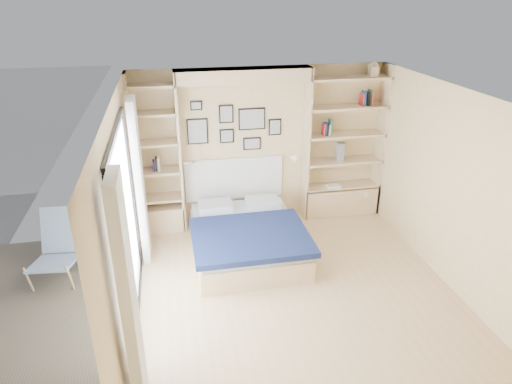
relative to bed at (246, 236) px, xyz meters
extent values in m
plane|color=tan|center=(0.45, -1.11, -0.26)|extent=(4.50, 4.50, 0.00)
plane|color=#D9C085|center=(0.45, 1.14, 0.99)|extent=(4.00, 0.00, 4.00)
plane|color=#D9C085|center=(0.45, -3.36, 0.99)|extent=(4.00, 0.00, 4.00)
plane|color=#D9C085|center=(-1.55, -1.11, 0.99)|extent=(0.00, 4.50, 4.50)
plane|color=#D9C085|center=(2.45, -1.11, 0.99)|extent=(0.00, 4.50, 4.50)
plane|color=white|center=(0.45, -1.11, 2.24)|extent=(4.50, 4.50, 0.00)
cube|color=#D1B083|center=(-0.85, 0.96, 0.99)|extent=(0.04, 0.35, 2.50)
cube|color=#D1B083|center=(1.15, 0.96, 0.99)|extent=(0.04, 0.35, 2.50)
cube|color=#D1B083|center=(0.15, 0.96, 2.14)|extent=(2.00, 0.35, 0.20)
cube|color=#D1B083|center=(2.43, 0.96, 0.99)|extent=(0.04, 0.35, 2.50)
cube|color=#D1B083|center=(-1.53, 0.96, 0.99)|extent=(0.04, 0.35, 2.50)
cube|color=#D1B083|center=(1.80, 0.96, -0.01)|extent=(1.30, 0.35, 0.50)
cube|color=#D1B083|center=(-1.20, 0.96, -0.06)|extent=(0.70, 0.35, 0.40)
cube|color=black|center=(-1.52, -1.11, 1.97)|extent=(0.04, 2.08, 0.06)
cube|color=black|center=(-1.52, -1.11, -0.23)|extent=(0.04, 2.08, 0.06)
cube|color=black|center=(-1.52, -2.13, 0.84)|extent=(0.04, 0.06, 2.20)
cube|color=black|center=(-1.52, -0.09, 0.84)|extent=(0.04, 0.06, 2.20)
cube|color=silver|center=(-1.53, -1.11, 0.86)|extent=(0.01, 2.00, 2.20)
cube|color=white|center=(-1.43, -2.41, 0.89)|extent=(0.10, 0.45, 2.30)
cube|color=white|center=(-1.43, 0.19, 0.89)|extent=(0.10, 0.45, 2.30)
cube|color=#D1B083|center=(1.80, 0.96, 0.24)|extent=(1.30, 0.35, 0.04)
cube|color=#D1B083|center=(1.80, 0.96, 0.69)|extent=(1.30, 0.35, 0.04)
cube|color=#D1B083|center=(1.80, 0.96, 1.14)|extent=(1.30, 0.35, 0.04)
cube|color=#D1B083|center=(1.80, 0.96, 1.59)|extent=(1.30, 0.35, 0.04)
cube|color=#D1B083|center=(1.80, 0.96, 2.04)|extent=(1.30, 0.35, 0.04)
cube|color=#D1B083|center=(-1.20, 0.96, 0.29)|extent=(0.70, 0.35, 0.04)
cube|color=#D1B083|center=(-1.20, 0.96, 0.74)|extent=(0.70, 0.35, 0.04)
cube|color=#D1B083|center=(-1.20, 0.96, 1.19)|extent=(0.70, 0.35, 0.04)
cube|color=#D1B083|center=(-1.20, 0.96, 1.64)|extent=(0.70, 0.35, 0.04)
cube|color=#D1B083|center=(-1.20, 0.96, 2.04)|extent=(0.70, 0.35, 0.04)
cube|color=#D1B083|center=(0.00, -0.02, -0.10)|extent=(1.49, 1.87, 0.33)
cube|color=#B6BBC6|center=(0.00, -0.02, 0.11)|extent=(1.45, 1.83, 0.10)
cube|color=#121C40|center=(0.00, -0.34, 0.18)|extent=(1.59, 1.31, 0.08)
cube|color=#B6BBC6|center=(-0.37, 0.61, 0.22)|extent=(0.51, 0.37, 0.12)
cube|color=#B6BBC6|center=(0.37, 0.61, 0.22)|extent=(0.51, 0.37, 0.12)
cube|color=white|center=(0.00, 1.11, 0.46)|extent=(1.59, 0.04, 0.70)
cube|color=black|center=(-0.55, 1.11, 1.29)|extent=(0.32, 0.02, 0.40)
cube|color=gray|center=(-0.55, 1.10, 1.29)|extent=(0.28, 0.01, 0.36)
cube|color=black|center=(-0.10, 1.11, 1.54)|extent=(0.22, 0.02, 0.28)
cube|color=gray|center=(-0.10, 1.10, 1.54)|extent=(0.18, 0.01, 0.24)
cube|color=black|center=(-0.10, 1.11, 1.19)|extent=(0.22, 0.02, 0.22)
cube|color=gray|center=(-0.10, 1.10, 1.19)|extent=(0.18, 0.01, 0.18)
cube|color=black|center=(0.30, 1.11, 1.44)|extent=(0.42, 0.02, 0.34)
cube|color=gray|center=(0.30, 1.10, 1.44)|extent=(0.38, 0.01, 0.30)
cube|color=black|center=(0.30, 1.11, 1.04)|extent=(0.28, 0.02, 0.20)
cube|color=gray|center=(0.30, 1.10, 1.04)|extent=(0.24, 0.01, 0.16)
cube|color=black|center=(0.67, 1.11, 1.29)|extent=(0.20, 0.02, 0.26)
cube|color=gray|center=(0.67, 1.10, 1.29)|extent=(0.16, 0.01, 0.22)
cube|color=black|center=(-0.55, 1.11, 1.69)|extent=(0.18, 0.02, 0.14)
cube|color=gray|center=(-0.55, 1.10, 1.69)|extent=(0.14, 0.01, 0.10)
cylinder|color=silver|center=(-0.71, 0.89, 0.86)|extent=(0.20, 0.02, 0.02)
cone|color=white|center=(-0.61, 0.89, 0.84)|extent=(0.13, 0.12, 0.15)
cylinder|color=silver|center=(1.01, 0.89, 0.86)|extent=(0.20, 0.02, 0.02)
cone|color=white|center=(0.91, 0.89, 0.84)|extent=(0.13, 0.12, 0.15)
cube|color=#A51E1E|center=(1.43, 0.96, 1.25)|extent=(0.02, 0.15, 0.18)
cube|color=navy|center=(1.45, 0.96, 1.26)|extent=(0.03, 0.15, 0.21)
cube|color=black|center=(1.48, 0.96, 1.25)|extent=(0.03, 0.15, 0.20)
cube|color=#BFB28C|center=(1.50, 0.96, 1.25)|extent=(0.04, 0.15, 0.18)
cube|color=#26593F|center=(1.54, 0.96, 1.28)|extent=(0.03, 0.15, 0.25)
cube|color=#A51E1E|center=(2.03, 0.96, 1.70)|extent=(0.02, 0.15, 0.19)
cube|color=navy|center=(2.05, 0.96, 1.72)|extent=(0.03, 0.15, 0.23)
cube|color=black|center=(2.12, 0.96, 1.71)|extent=(0.03, 0.15, 0.21)
cube|color=#BFB28C|center=(2.14, 0.96, 1.71)|extent=(0.04, 0.15, 0.20)
cube|color=#26593F|center=(2.16, 0.96, 1.73)|extent=(0.03, 0.15, 0.24)
cube|color=#A51E1E|center=(2.19, 0.96, 1.72)|extent=(0.03, 0.15, 0.22)
cube|color=navy|center=(-1.25, 0.96, 0.84)|extent=(0.02, 0.15, 0.16)
cube|color=black|center=(-1.21, 0.96, 0.86)|extent=(0.03, 0.15, 0.21)
cube|color=#BFB28C|center=(-1.17, 0.96, 0.87)|extent=(0.03, 0.15, 0.22)
cube|color=#D1B083|center=(2.17, 0.96, 2.13)|extent=(0.13, 0.13, 0.15)
cone|color=#D1B083|center=(2.17, 0.96, 2.25)|extent=(0.20, 0.20, 0.08)
cube|color=slate|center=(1.73, 0.96, 0.86)|extent=(0.12, 0.12, 0.30)
cube|color=white|center=(1.65, 0.91, 0.27)|extent=(0.22, 0.16, 0.03)
cylinder|color=tan|center=(-2.85, -0.49, -0.03)|extent=(0.05, 0.15, 0.45)
cylinder|color=tan|center=(-2.35, -0.54, -0.03)|extent=(0.05, 0.15, 0.45)
cylinder|color=tan|center=(-2.78, 0.14, 0.08)|extent=(0.07, 0.37, 0.74)
cylinder|color=tan|center=(-2.28, 0.08, 0.08)|extent=(0.07, 0.37, 0.74)
cube|color=#3665BB|center=(-2.58, -0.29, 0.06)|extent=(0.58, 0.67, 0.16)
cube|color=#3665BB|center=(-2.53, 0.14, 0.31)|extent=(0.54, 0.30, 0.60)
camera|label=1|loc=(-0.99, -5.69, 3.31)|focal=32.00mm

